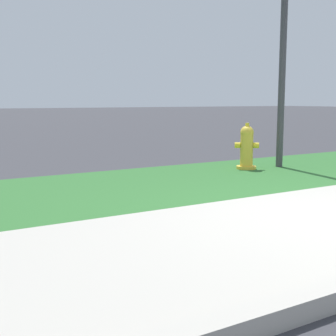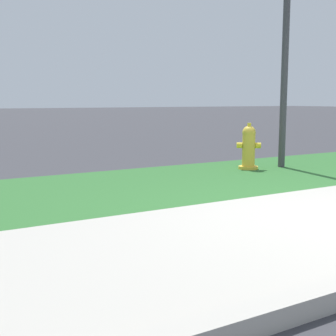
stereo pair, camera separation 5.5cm
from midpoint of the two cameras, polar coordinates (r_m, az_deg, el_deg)
grass_verge at (r=6.60m, az=3.95°, el=-1.34°), size 18.00×2.72×0.01m
fire_hydrant_across_street at (r=7.61m, az=10.01°, el=2.52°), size 0.36×0.36×0.74m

